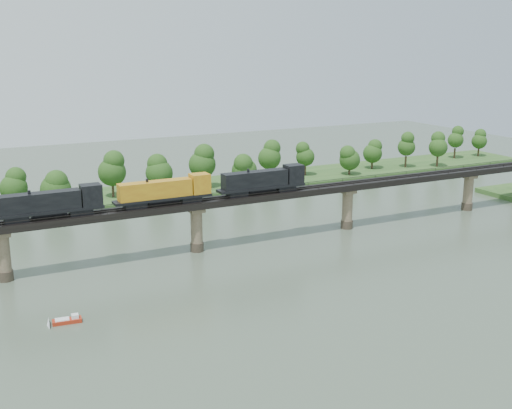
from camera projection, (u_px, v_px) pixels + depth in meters
name	position (u px, v px, depth m)	size (l,w,h in m)	color
ground	(258.00, 298.00, 116.47)	(400.00, 400.00, 0.00)	#3C4B3A
far_bank	(128.00, 196.00, 189.81)	(300.00, 24.00, 1.60)	#2A4D1E
bridge	(197.00, 227.00, 141.08)	(236.00, 30.00, 11.50)	#473A2D
bridge_superstructure	(196.00, 200.00, 139.51)	(220.00, 4.90, 0.75)	black
far_treeline	(103.00, 175.00, 180.38)	(289.06, 17.54, 13.60)	#382619
freight_train	(128.00, 196.00, 132.31)	(86.15, 3.36, 5.93)	black
motorboat	(67.00, 320.00, 106.02)	(4.88, 2.23, 1.32)	#A42712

